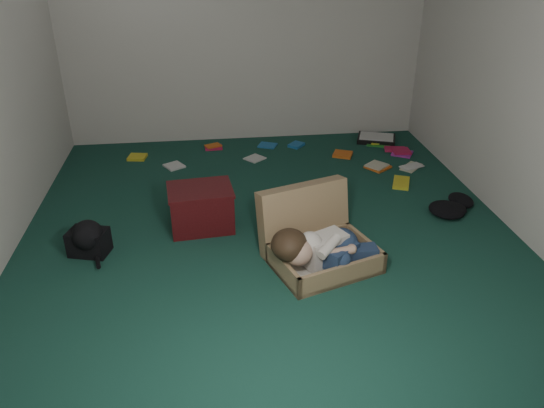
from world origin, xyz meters
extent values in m
plane|color=#164034|center=(0.00, 0.00, 0.00)|extent=(4.50, 4.50, 0.00)
plane|color=silver|center=(0.00, 2.25, 1.30)|extent=(4.50, 0.00, 4.50)
plane|color=silver|center=(0.00, -2.25, 1.30)|extent=(4.50, 0.00, 4.50)
plane|color=silver|center=(2.00, 0.00, 1.30)|extent=(0.00, 4.50, 4.50)
cube|color=#9B7D55|center=(0.34, -0.54, 0.08)|extent=(0.85, 0.72, 0.17)
cube|color=beige|center=(0.34, -0.54, 0.04)|extent=(0.77, 0.64, 0.02)
cube|color=#9B7D55|center=(0.23, -0.22, 0.26)|extent=(0.76, 0.44, 0.53)
cube|color=silver|center=(0.33, -0.57, 0.17)|extent=(0.36, 0.30, 0.23)
sphere|color=tan|center=(0.12, -0.67, 0.24)|extent=(0.20, 0.20, 0.20)
ellipsoid|color=black|center=(0.06, -0.63, 0.27)|extent=(0.26, 0.27, 0.22)
ellipsoid|color=#1F314E|center=(0.47, -0.51, 0.17)|extent=(0.24, 0.27, 0.22)
cube|color=#1F314E|center=(0.43, -0.64, 0.16)|extent=(0.29, 0.28, 0.14)
cube|color=#1F314E|center=(0.58, -0.60, 0.14)|extent=(0.25, 0.13, 0.11)
sphere|color=white|center=(0.66, -0.54, 0.12)|extent=(0.11, 0.11, 0.11)
sphere|color=white|center=(0.69, -0.61, 0.11)|extent=(0.10, 0.10, 0.10)
cylinder|color=tan|center=(0.42, -0.68, 0.22)|extent=(0.20, 0.12, 0.07)
cube|color=#430D10|center=(-0.55, 0.18, 0.17)|extent=(0.53, 0.43, 0.33)
cube|color=#430D10|center=(-0.55, 0.18, 0.35)|extent=(0.56, 0.46, 0.02)
cube|color=black|center=(1.50, 1.95, 0.03)|extent=(0.51, 0.45, 0.05)
cube|color=white|center=(1.50, 1.95, 0.06)|extent=(0.46, 0.39, 0.01)
cube|color=yellow|center=(-1.23, 1.76, 0.01)|extent=(0.21, 0.16, 0.02)
cube|color=#BD1944|center=(-0.40, 1.95, 0.01)|extent=(0.27, 0.26, 0.02)
cube|color=silver|center=(0.03, 1.58, 0.01)|extent=(0.21, 0.25, 0.02)
cube|color=#1F67A8|center=(0.54, 1.90, 0.01)|extent=(0.23, 0.26, 0.02)
cube|color=orange|center=(1.00, 1.56, 0.01)|extent=(0.27, 0.25, 0.02)
cube|color=#238125|center=(1.49, 1.82, 0.01)|extent=(0.23, 0.18, 0.02)
cube|color=#AA2A9E|center=(1.66, 1.52, 0.01)|extent=(0.27, 0.26, 0.02)
cube|color=beige|center=(1.63, 1.15, 0.01)|extent=(0.20, 0.24, 0.02)
cube|color=yellow|center=(1.39, 0.77, 0.01)|extent=(0.24, 0.26, 0.02)
cube|color=#BD1944|center=(1.62, 1.64, 0.01)|extent=(0.26, 0.24, 0.02)
cube|color=silver|center=(-0.83, 1.48, 0.01)|extent=(0.24, 0.19, 0.02)
cube|color=#1F67A8|center=(0.21, 1.95, 0.01)|extent=(0.26, 0.26, 0.02)
cube|color=orange|center=(1.28, 1.19, 0.01)|extent=(0.18, 0.23, 0.02)
camera|label=1|loc=(-0.45, -3.71, 2.23)|focal=35.00mm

